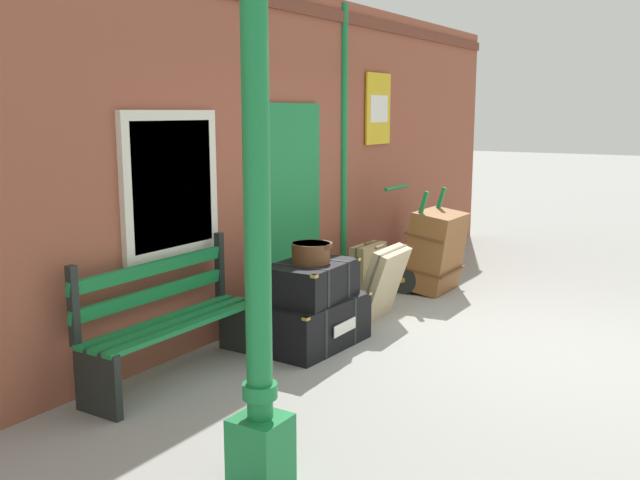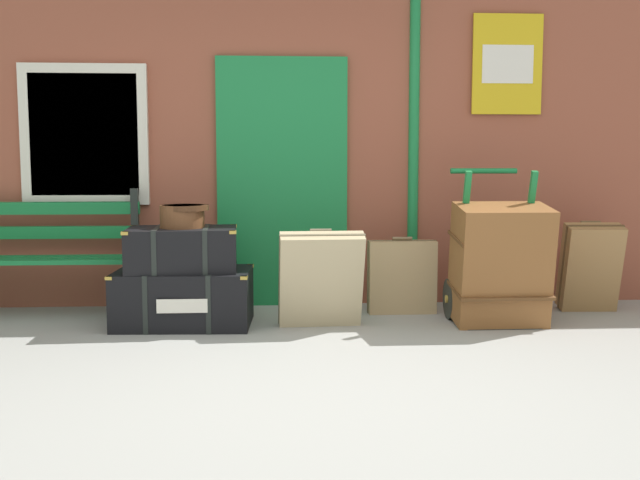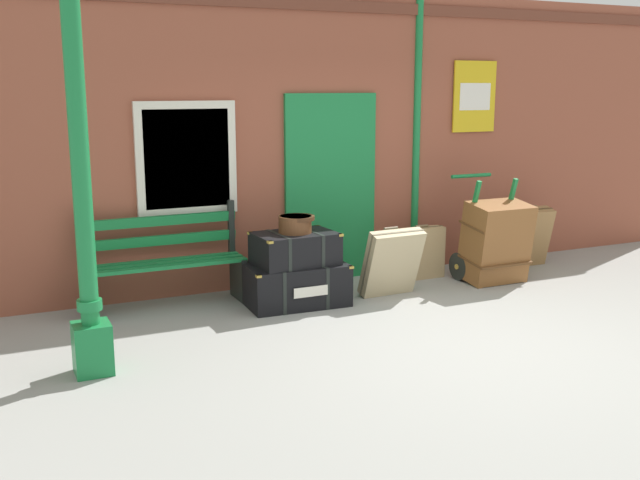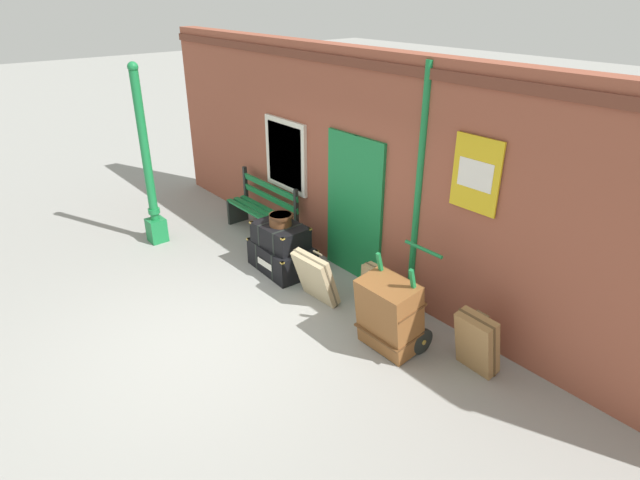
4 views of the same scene
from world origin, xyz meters
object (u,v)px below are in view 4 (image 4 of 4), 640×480
suitcase_olive (316,278)px  platform_bench (263,211)px  steamer_trunk_base (282,257)px  round_hatbox (281,219)px  suitcase_cream (477,343)px  steamer_trunk_middle (281,235)px  lamp_post (149,179)px  suitcase_slate (380,290)px  porters_trolley (399,323)px  large_brown_trunk (389,315)px

suitcase_olive → platform_bench: bearing=163.8°
steamer_trunk_base → round_hatbox: bearing=-62.5°
round_hatbox → suitcase_olive: (1.02, -0.17, -0.47)m
suitcase_olive → suitcase_cream: suitcase_cream is taller
steamer_trunk_middle → round_hatbox: (0.01, 0.01, 0.26)m
lamp_post → steamer_trunk_base: (2.14, 1.06, -0.89)m
steamer_trunk_base → suitcase_slate: bearing=11.5°
round_hatbox → suitcase_slate: (1.72, 0.36, -0.54)m
steamer_trunk_base → steamer_trunk_middle: size_ratio=1.25×
steamer_trunk_base → suitcase_cream: 3.28m
platform_bench → round_hatbox: platform_bench is taller
lamp_post → suitcase_slate: bearing=20.0°
lamp_post → suitcase_slate: 4.19m
platform_bench → steamer_trunk_base: size_ratio=1.54×
lamp_post → porters_trolley: lamp_post is taller
round_hatbox → platform_bench: bearing=158.3°
lamp_post → steamer_trunk_base: size_ratio=2.80×
round_hatbox → suitcase_olive: 1.14m
lamp_post → suitcase_olive: lamp_post is taller
suitcase_cream → large_brown_trunk: bearing=-152.8°
suitcase_olive → porters_trolley: bearing=8.0°
platform_bench → suitcase_cream: platform_bench is taller
suitcase_cream → porters_trolley: bearing=-162.6°
steamer_trunk_middle → suitcase_slate: bearing=11.9°
suitcase_slate → suitcase_olive: size_ratio=0.85×
porters_trolley → lamp_post: bearing=-166.6°
platform_bench → porters_trolley: size_ratio=1.36×
porters_trolley → large_brown_trunk: porters_trolley is taller
large_brown_trunk → suitcase_olive: size_ratio=1.26×
platform_bench → round_hatbox: 1.38m
platform_bench → steamer_trunk_middle: 1.32m
lamp_post → porters_trolley: size_ratio=2.47×
steamer_trunk_base → suitcase_slate: suitcase_slate is taller
suitcase_slate → suitcase_cream: suitcase_cream is taller
steamer_trunk_base → large_brown_trunk: size_ratio=1.12×
steamer_trunk_middle → porters_trolley: (2.38, 0.03, -0.31)m
lamp_post → suitcase_cream: 5.63m
lamp_post → suitcase_slate: lamp_post is taller
large_brown_trunk → platform_bench: bearing=169.9°
steamer_trunk_base → suitcase_slate: 1.76m
round_hatbox → suitcase_slate: 1.83m
steamer_trunk_base → large_brown_trunk: large_brown_trunk is taller
lamp_post → steamer_trunk_base: bearing=26.2°
steamer_trunk_base → large_brown_trunk: bearing=-3.9°
round_hatbox → porters_trolley: bearing=0.6°
platform_bench → steamer_trunk_middle: (1.22, -0.49, 0.14)m
round_hatbox → suitcase_slate: round_hatbox is taller
suitcase_olive → round_hatbox: bearing=170.8°
porters_trolley → suitcase_cream: size_ratio=1.57×
steamer_trunk_base → suitcase_olive: bearing=-9.6°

